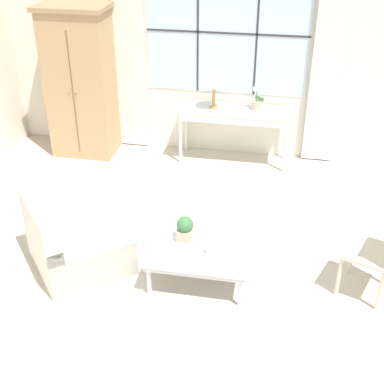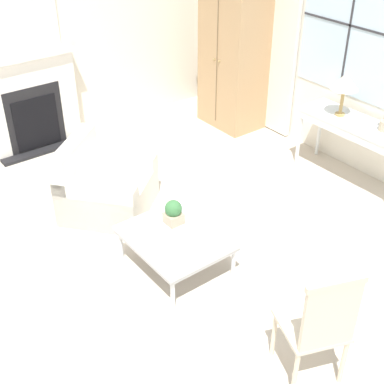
# 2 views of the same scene
# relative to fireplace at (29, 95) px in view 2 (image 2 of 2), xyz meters

# --- Properties ---
(ground_plane) EXTENTS (14.00, 14.00, 0.00)m
(ground_plane) POSITION_rel_fireplace_xyz_m (2.91, -0.09, -0.75)
(ground_plane) COLOR #BCB2A3
(wall_back_windowed) EXTENTS (7.20, 0.14, 2.80)m
(wall_back_windowed) POSITION_rel_fireplace_xyz_m (2.91, 2.93, 0.65)
(wall_back_windowed) COLOR silver
(wall_back_windowed) RESTS_ON ground_plane
(wall_left) EXTENTS (0.06, 7.20, 2.80)m
(wall_left) POSITION_rel_fireplace_xyz_m (-0.12, 0.51, 0.65)
(wall_left) COLOR silver
(wall_left) RESTS_ON ground_plane
(fireplace) EXTENTS (0.34, 1.30, 2.26)m
(fireplace) POSITION_rel_fireplace_xyz_m (0.00, 0.00, 0.00)
(fireplace) COLOR black
(fireplace) RESTS_ON ground_plane
(armoire) EXTENTS (0.92, 0.66, 2.04)m
(armoire) POSITION_rel_fireplace_xyz_m (0.98, 2.56, 0.28)
(armoire) COLOR tan
(armoire) RESTS_ON ground_plane
(console_table) EXTENTS (1.48, 0.46, 0.76)m
(console_table) POSITION_rel_fireplace_xyz_m (3.08, 2.62, -0.07)
(console_table) COLOR silver
(console_table) RESTS_ON ground_plane
(table_lamp) EXTENTS (0.31, 0.31, 0.50)m
(table_lamp) POSITION_rel_fireplace_xyz_m (2.80, 2.60, 0.41)
(table_lamp) COLOR #9E7F47
(table_lamp) RESTS_ON console_table
(armchair_upholstered) EXTENTS (1.24, 1.24, 0.79)m
(armchair_upholstered) POSITION_rel_fireplace_xyz_m (1.82, 0.01, -0.49)
(armchair_upholstered) COLOR silver
(armchair_upholstered) RESTS_ON ground_plane
(side_chair_wooden) EXTENTS (0.57, 0.57, 1.05)m
(side_chair_wooden) POSITION_rel_fireplace_xyz_m (4.72, 0.10, -0.17)
(side_chair_wooden) COLOR beige
(side_chair_wooden) RESTS_ON ground_plane
(coffee_table) EXTENTS (0.95, 0.79, 0.37)m
(coffee_table) POSITION_rel_fireplace_xyz_m (3.07, 0.05, -0.42)
(coffee_table) COLOR silver
(coffee_table) RESTS_ON ground_plane
(potted_plant_small) EXTENTS (0.16, 0.16, 0.25)m
(potted_plant_small) POSITION_rel_fireplace_xyz_m (2.90, 0.15, -0.26)
(potted_plant_small) COLOR tan
(potted_plant_small) RESTS_ON coffee_table
(pillar_candle) EXTENTS (0.10, 0.10, 0.14)m
(pillar_candle) POSITION_rel_fireplace_xyz_m (3.18, -0.06, -0.32)
(pillar_candle) COLOR silver
(pillar_candle) RESTS_ON coffee_table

